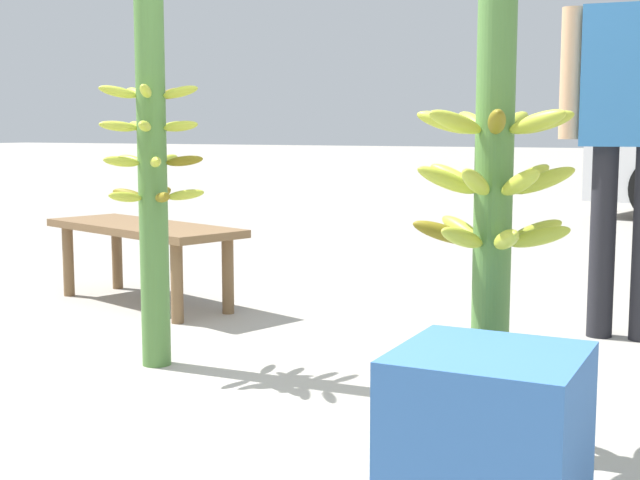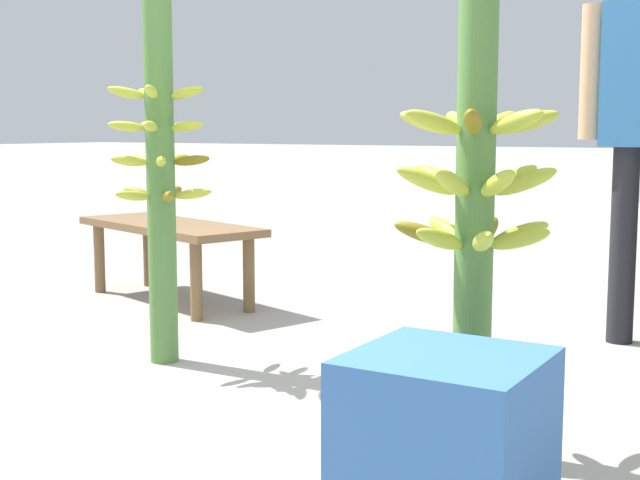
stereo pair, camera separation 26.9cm
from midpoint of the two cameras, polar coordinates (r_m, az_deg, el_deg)
name	(u,v)px [view 1 (the left image)]	position (r m, az deg, el deg)	size (l,w,h in m)	color
ground_plane	(228,429)	(2.87, -8.67, -11.91)	(80.00, 80.00, 0.00)	#9E998E
banana_stalk_left	(153,177)	(3.54, -12.83, 3.97)	(0.40, 0.40, 1.43)	#4C7A38
banana_stalk_center	(493,207)	(2.56, 8.08, 2.13)	(0.47, 0.47, 1.34)	#4C7A38
vendor_person	(630,102)	(4.07, 17.44, 8.40)	(0.60, 0.23, 1.73)	black
market_bench	(143,236)	(4.82, -12.83, 0.23)	(1.30, 0.80, 0.43)	brown
produce_crate	(488,439)	(2.14, 7.11, -12.59)	(0.42, 0.42, 0.42)	#386BB2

